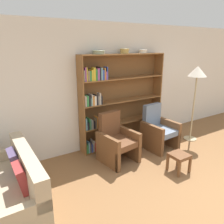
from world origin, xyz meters
The scene contains 10 objects.
wall_back centered at (0.00, 2.89, 1.38)m, with size 12.00×0.06×2.75m.
bookshelf centered at (-0.31, 2.72, 1.03)m, with size 2.11×0.30×2.10m.
bowl_slate centered at (-0.74, 2.70, 2.15)m, with size 0.26×0.26×0.08m.
bowl_copper centered at (-0.10, 2.70, 2.16)m, with size 0.20×0.20×0.10m.
bowl_cream centered at (0.40, 2.70, 2.15)m, with size 0.20×0.20×0.08m.
couch centered at (-2.79, 1.68, 0.29)m, with size 0.93×1.70×0.85m.
armchair_leather centered at (-0.70, 2.08, 0.42)m, with size 0.73×0.76×0.99m.
armchair_cushioned centered at (0.44, 2.08, 0.42)m, with size 0.69×0.73×0.99m.
floor_lamp centered at (1.46, 1.98, 1.60)m, with size 0.43×0.43×1.82m.
footstool centered at (0.06, 1.10, 0.28)m, with size 0.32×0.32×0.36m.
Camera 1 is at (-2.91, -1.32, 2.28)m, focal length 35.00 mm.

